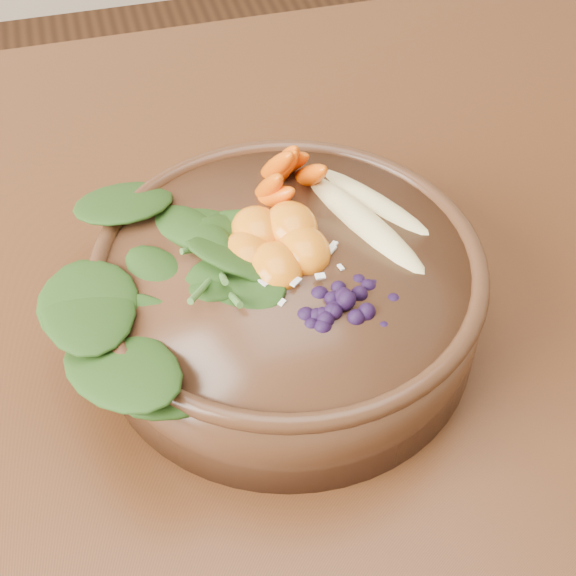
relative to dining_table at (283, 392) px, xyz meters
name	(u,v)px	position (x,y,z in m)	size (l,w,h in m)	color
dining_table	(283,392)	(0.00, 0.00, 0.00)	(1.60, 0.90, 0.75)	#331C0C
stoneware_bowl	(288,298)	(0.00, -0.01, 0.13)	(0.27, 0.27, 0.07)	#432716
kale_heap	(188,222)	(-0.06, 0.02, 0.19)	(0.17, 0.16, 0.04)	#214112
carrot_cluster	(277,140)	(0.02, 0.07, 0.20)	(0.06, 0.06, 0.07)	#E15500
banana_halves	(370,197)	(0.07, 0.02, 0.18)	(0.10, 0.15, 0.03)	#E0CC84
mandarin_cluster	(275,231)	(0.00, 0.00, 0.18)	(0.08, 0.08, 0.03)	orange
blueberry_pile	(348,287)	(0.03, -0.06, 0.18)	(0.12, 0.09, 0.04)	black
coconut_flakes	(308,272)	(0.01, -0.03, 0.17)	(0.08, 0.06, 0.01)	white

